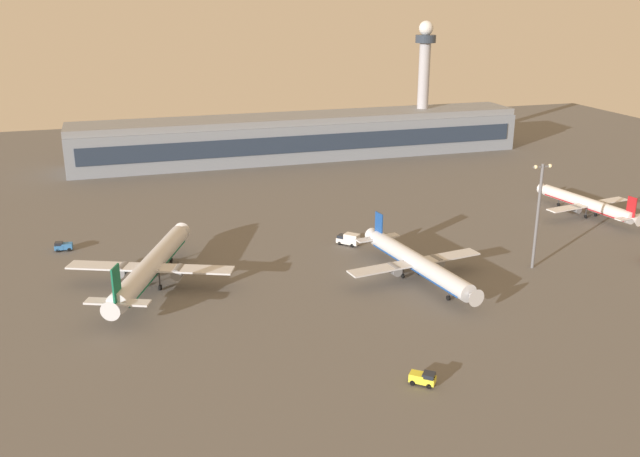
{
  "coord_description": "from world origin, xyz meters",
  "views": [
    {
      "loc": [
        -49.8,
        -133.67,
        59.31
      ],
      "look_at": [
        -2.37,
        22.39,
        4.0
      ],
      "focal_mm": 38.66,
      "sensor_mm": 36.0,
      "label": 1
    }
  ],
  "objects_px": {
    "catering_truck": "(349,239)",
    "airplane_terminal_side": "(587,204)",
    "airplane_near_gate": "(151,266)",
    "control_tower": "(424,78)",
    "apron_light_west": "(538,209)",
    "cargo_loader": "(423,378)",
    "airplane_mid_apron": "(417,263)",
    "maintenance_van": "(63,246)"
  },
  "relations": [
    {
      "from": "cargo_loader",
      "to": "airplane_near_gate",
      "type": "bearing_deg",
      "value": -105.02
    },
    {
      "from": "airplane_terminal_side",
      "to": "cargo_loader",
      "type": "xyz_separation_m",
      "value": [
        -82.47,
        -68.53,
        -2.33
      ]
    },
    {
      "from": "airplane_mid_apron",
      "to": "airplane_terminal_side",
      "type": "distance_m",
      "value": 71.48
    },
    {
      "from": "airplane_near_gate",
      "to": "catering_truck",
      "type": "bearing_deg",
      "value": 35.95
    },
    {
      "from": "cargo_loader",
      "to": "airplane_terminal_side",
      "type": "bearing_deg",
      "value": 168.73
    },
    {
      "from": "apron_light_west",
      "to": "cargo_loader",
      "type": "bearing_deg",
      "value": -139.67
    },
    {
      "from": "control_tower",
      "to": "apron_light_west",
      "type": "relative_size",
      "value": 2.05
    },
    {
      "from": "airplane_mid_apron",
      "to": "airplane_terminal_side",
      "type": "xyz_separation_m",
      "value": [
        65.51,
        28.59,
        -0.51
      ]
    },
    {
      "from": "airplane_mid_apron",
      "to": "catering_truck",
      "type": "relative_size",
      "value": 7.26
    },
    {
      "from": "control_tower",
      "to": "airplane_near_gate",
      "type": "height_order",
      "value": "control_tower"
    },
    {
      "from": "catering_truck",
      "to": "maintenance_van",
      "type": "distance_m",
      "value": 70.2
    },
    {
      "from": "catering_truck",
      "to": "cargo_loader",
      "type": "distance_m",
      "value": 66.0
    },
    {
      "from": "catering_truck",
      "to": "airplane_terminal_side",
      "type": "bearing_deg",
      "value": -41.46
    },
    {
      "from": "cargo_loader",
      "to": "apron_light_west",
      "type": "bearing_deg",
      "value": 169.34
    },
    {
      "from": "control_tower",
      "to": "maintenance_van",
      "type": "relative_size",
      "value": 11.74
    },
    {
      "from": "catering_truck",
      "to": "apron_light_west",
      "type": "relative_size",
      "value": 0.23
    },
    {
      "from": "catering_truck",
      "to": "control_tower",
      "type": "bearing_deg",
      "value": 12.55
    },
    {
      "from": "airplane_near_gate",
      "to": "airplane_terminal_side",
      "type": "xyz_separation_m",
      "value": [
        121.31,
        15.03,
        -0.97
      ]
    },
    {
      "from": "catering_truck",
      "to": "maintenance_van",
      "type": "xyz_separation_m",
      "value": [
        -68.23,
        16.53,
        -0.4
      ]
    },
    {
      "from": "cargo_loader",
      "to": "maintenance_van",
      "type": "xyz_separation_m",
      "value": [
        -58.2,
        81.77,
        0.0
      ]
    },
    {
      "from": "control_tower",
      "to": "airplane_terminal_side",
      "type": "xyz_separation_m",
      "value": [
        6.6,
        -96.64,
        -25.01
      ]
    },
    {
      "from": "airplane_terminal_side",
      "to": "catering_truck",
      "type": "xyz_separation_m",
      "value": [
        -72.44,
        -3.29,
        -1.93
      ]
    },
    {
      "from": "airplane_terminal_side",
      "to": "apron_light_west",
      "type": "distance_m",
      "value": 48.77
    },
    {
      "from": "airplane_near_gate",
      "to": "apron_light_west",
      "type": "distance_m",
      "value": 86.12
    },
    {
      "from": "cargo_loader",
      "to": "catering_truck",
      "type": "bearing_deg",
      "value": -149.73
    },
    {
      "from": "catering_truck",
      "to": "apron_light_west",
      "type": "height_order",
      "value": "apron_light_west"
    },
    {
      "from": "control_tower",
      "to": "catering_truck",
      "type": "bearing_deg",
      "value": -123.38
    },
    {
      "from": "control_tower",
      "to": "cargo_loader",
      "type": "bearing_deg",
      "value": -114.67
    },
    {
      "from": "control_tower",
      "to": "cargo_loader",
      "type": "relative_size",
      "value": 11.27
    },
    {
      "from": "airplane_mid_apron",
      "to": "maintenance_van",
      "type": "relative_size",
      "value": 9.68
    },
    {
      "from": "airplane_mid_apron",
      "to": "airplane_near_gate",
      "type": "relative_size",
      "value": 0.94
    },
    {
      "from": "airplane_near_gate",
      "to": "cargo_loader",
      "type": "xyz_separation_m",
      "value": [
        38.83,
        -53.5,
        -3.3
      ]
    },
    {
      "from": "airplane_mid_apron",
      "to": "maintenance_van",
      "type": "xyz_separation_m",
      "value": [
        -75.16,
        41.83,
        -2.84
      ]
    },
    {
      "from": "airplane_near_gate",
      "to": "maintenance_van",
      "type": "bearing_deg",
      "value": 146.85
    },
    {
      "from": "airplane_near_gate",
      "to": "cargo_loader",
      "type": "relative_size",
      "value": 9.91
    },
    {
      "from": "control_tower",
      "to": "airplane_terminal_side",
      "type": "relative_size",
      "value": 1.39
    },
    {
      "from": "apron_light_west",
      "to": "airplane_near_gate",
      "type": "bearing_deg",
      "value": 169.97
    },
    {
      "from": "control_tower",
      "to": "airplane_terminal_side",
      "type": "height_order",
      "value": "control_tower"
    },
    {
      "from": "airplane_mid_apron",
      "to": "apron_light_west",
      "type": "distance_m",
      "value": 30.23
    },
    {
      "from": "airplane_terminal_side",
      "to": "cargo_loader",
      "type": "bearing_deg",
      "value": -149.6
    },
    {
      "from": "airplane_mid_apron",
      "to": "maintenance_van",
      "type": "height_order",
      "value": "airplane_mid_apron"
    },
    {
      "from": "maintenance_van",
      "to": "airplane_terminal_side",
      "type": "bearing_deg",
      "value": -91.12
    }
  ]
}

